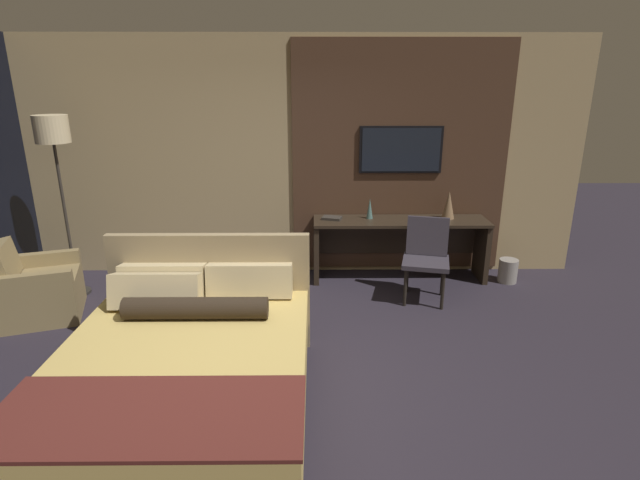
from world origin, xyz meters
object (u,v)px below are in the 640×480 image
(desk_chair, at_px, (426,252))
(vase_short, at_px, (370,209))
(tv, at_px, (401,150))
(waste_bin, at_px, (508,271))
(book, at_px, (332,218))
(armchair_by_window, at_px, (38,291))
(bed, at_px, (186,373))
(desk, at_px, (399,237))
(floor_lamp, at_px, (54,145))
(vase_tall, at_px, (449,205))

(desk_chair, distance_m, vase_short, 0.89)
(tv, relative_size, vase_short, 4.04)
(waste_bin, bearing_deg, book, 175.76)
(armchair_by_window, bearing_deg, tv, -90.72)
(desk_chair, bearing_deg, vase_short, 145.58)
(bed, height_order, vase_short, bed)
(tv, bearing_deg, armchair_by_window, -162.23)
(desk_chair, xyz_separation_m, book, (-1.01, 0.58, 0.22))
(desk, relative_size, armchair_by_window, 2.21)
(bed, distance_m, floor_lamp, 3.07)
(waste_bin, bearing_deg, vase_tall, 165.16)
(bed, relative_size, waste_bin, 7.61)
(tv, xyz_separation_m, waste_bin, (1.29, -0.36, -1.38))
(vase_short, bearing_deg, book, -175.75)
(floor_lamp, bearing_deg, vase_tall, 6.49)
(tv, relative_size, desk_chair, 1.09)
(desk_chair, relative_size, vase_tall, 2.74)
(tv, relative_size, book, 3.83)
(bed, relative_size, tv, 2.20)
(tv, distance_m, vase_tall, 0.86)
(armchair_by_window, height_order, book, armchair_by_window)
(bed, bearing_deg, book, 66.57)
(bed, height_order, desk, bed)
(desk, xyz_separation_m, vase_tall, (0.57, 0.03, 0.39))
(book, bearing_deg, vase_short, 4.25)
(vase_short, bearing_deg, bed, -120.91)
(vase_short, bearing_deg, tv, 25.53)
(desk, height_order, desk_chair, desk_chair)
(vase_tall, distance_m, waste_bin, 1.06)
(floor_lamp, distance_m, vase_tall, 4.35)
(book, bearing_deg, bed, -113.43)
(armchair_by_window, bearing_deg, desk, -93.47)
(tv, xyz_separation_m, desk_chair, (0.20, -0.79, -0.99))
(floor_lamp, xyz_separation_m, book, (2.88, 0.45, -0.91))
(bed, xyz_separation_m, waste_bin, (3.21, 2.42, -0.19))
(tv, height_order, vase_tall, tv)
(desk, xyz_separation_m, book, (-0.81, -0.01, 0.24))
(desk_chair, relative_size, armchair_by_window, 0.96)
(desk, height_order, vase_tall, vase_tall)
(armchair_by_window, distance_m, vase_short, 3.64)
(desk, height_order, armchair_by_window, armchair_by_window)
(armchair_by_window, xyz_separation_m, vase_short, (3.43, 1.04, 0.58))
(vase_short, bearing_deg, vase_tall, 0.14)
(armchair_by_window, xyz_separation_m, book, (2.99, 1.01, 0.47))
(vase_short, relative_size, waste_bin, 0.86)
(tv, distance_m, armchair_by_window, 4.18)
(tv, height_order, floor_lamp, floor_lamp)
(bed, height_order, book, bed)
(floor_lamp, bearing_deg, waste_bin, 3.38)
(desk, xyz_separation_m, desk_chair, (0.20, -0.59, 0.02))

